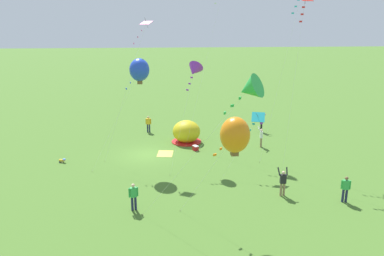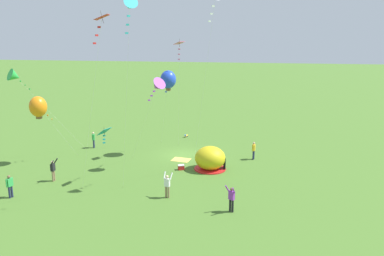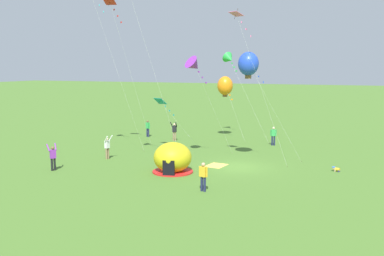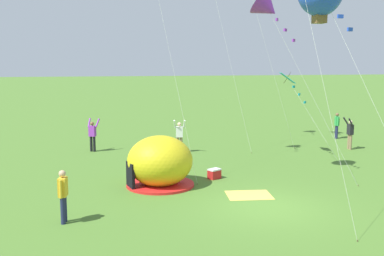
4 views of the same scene
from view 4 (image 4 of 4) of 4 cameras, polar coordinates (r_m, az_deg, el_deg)
ground_plane at (r=16.29m, az=9.49°, el=-9.92°), size 300.00×300.00×0.00m
popup_tent at (r=18.57m, az=-4.10°, el=-4.35°), size 2.81×2.81×2.10m
picnic_blanket at (r=17.60m, az=7.25°, el=-8.45°), size 1.85×1.51×0.01m
cooler_box at (r=19.83m, az=2.85°, el=-5.82°), size 0.64×0.57×0.44m
person_arms_raised at (r=27.80m, az=19.42°, el=-0.55°), size 0.47×0.68×1.89m
person_with_toddler at (r=14.89m, az=-16.06°, el=-8.01°), size 0.31×0.58×1.72m
person_far_back at (r=25.33m, az=-1.61°, el=-0.90°), size 0.67×0.53×1.89m
person_flying_kite at (r=26.23m, az=-12.52°, el=-0.78°), size 0.72×0.65×1.89m
person_strolling at (r=31.49m, az=17.91°, el=0.46°), size 0.33×0.57×1.72m
kite_teal at (r=24.80m, az=12.29°, el=5.83°), size 2.15×3.57×4.56m
kite_purple at (r=19.72m, az=9.54°, el=14.84°), size 4.26×3.03×8.08m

